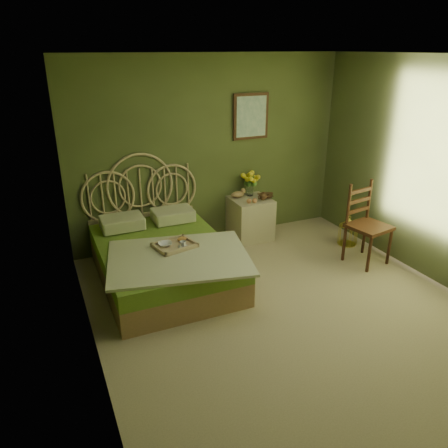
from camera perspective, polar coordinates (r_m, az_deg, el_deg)
name	(u,v)px	position (r m, az deg, el deg)	size (l,w,h in m)	color
floor	(290,313)	(4.85, 8.62, -11.43)	(4.50, 4.50, 0.00)	tan
ceiling	(307,55)	(4.06, 10.85, 20.87)	(4.50, 4.50, 0.00)	silver
wall_back	(210,151)	(6.21, -1.83, 9.45)	(4.00, 4.00, 0.00)	#5A6635
wall_left	(84,232)	(3.64, -17.86, -1.01)	(4.50, 4.50, 0.00)	#5A6635
wall_right	(447,176)	(5.60, 27.14, 5.60)	(4.50, 4.50, 0.00)	#5A6635
wall_art	(251,116)	(6.35, 3.53, 13.85)	(0.54, 0.04, 0.64)	#3E2210
bed	(163,256)	(5.37, -8.00, -4.22)	(1.74, 2.20, 1.36)	#AE7E57
nightstand	(250,214)	(6.46, 3.43, 1.30)	(0.56, 0.56, 1.04)	beige
chair	(365,218)	(5.97, 17.96, 0.70)	(0.55, 0.55, 1.06)	#3E2210
birdcage	(348,232)	(6.53, 15.90, -0.99)	(0.26, 0.26, 0.39)	gold
book_lower	(261,196)	(6.46, 4.83, 3.66)	(0.16, 0.21, 0.02)	#381E0F
book_upper	(261,195)	(6.45, 4.84, 3.83)	(0.17, 0.23, 0.02)	#472819
cereal_bowl	(165,244)	(5.10, -7.70, -2.64)	(0.16, 0.16, 0.04)	white
coffee_cup	(183,244)	(5.04, -5.39, -2.63)	(0.07, 0.07, 0.07)	white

